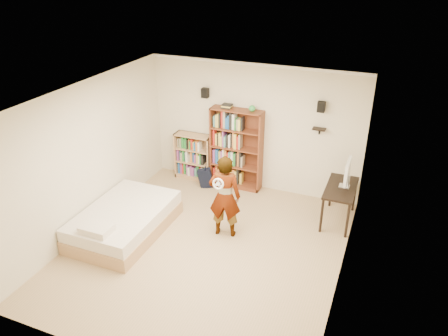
{
  "coord_description": "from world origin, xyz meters",
  "views": [
    {
      "loc": [
        2.61,
        -5.57,
        4.61
      ],
      "look_at": [
        0.1,
        0.6,
        1.31
      ],
      "focal_mm": 35.0,
      "sensor_mm": 36.0,
      "label": 1
    }
  ],
  "objects_px": {
    "low_bookshelf": "(194,157)",
    "computer_desk": "(339,204)",
    "tall_bookshelf": "(236,149)",
    "person": "(225,196)",
    "daybed": "(124,218)"
  },
  "relations": [
    {
      "from": "low_bookshelf",
      "to": "daybed",
      "type": "distance_m",
      "value": 2.44
    },
    {
      "from": "tall_bookshelf",
      "to": "person",
      "type": "bearing_deg",
      "value": -75.66
    },
    {
      "from": "low_bookshelf",
      "to": "computer_desk",
      "type": "distance_m",
      "value": 3.35
    },
    {
      "from": "low_bookshelf",
      "to": "tall_bookshelf",
      "type": "bearing_deg",
      "value": -0.25
    },
    {
      "from": "daybed",
      "to": "person",
      "type": "height_order",
      "value": "person"
    },
    {
      "from": "low_bookshelf",
      "to": "computer_desk",
      "type": "height_order",
      "value": "low_bookshelf"
    },
    {
      "from": "person",
      "to": "computer_desk",
      "type": "bearing_deg",
      "value": -157.86
    },
    {
      "from": "low_bookshelf",
      "to": "computer_desk",
      "type": "relative_size",
      "value": 0.98
    },
    {
      "from": "tall_bookshelf",
      "to": "computer_desk",
      "type": "relative_size",
      "value": 1.64
    },
    {
      "from": "person",
      "to": "low_bookshelf",
      "type": "bearing_deg",
      "value": -61.84
    },
    {
      "from": "computer_desk",
      "to": "daybed",
      "type": "relative_size",
      "value": 0.53
    },
    {
      "from": "low_bookshelf",
      "to": "person",
      "type": "distance_m",
      "value": 2.32
    },
    {
      "from": "tall_bookshelf",
      "to": "computer_desk",
      "type": "bearing_deg",
      "value": -14.13
    },
    {
      "from": "tall_bookshelf",
      "to": "person",
      "type": "height_order",
      "value": "tall_bookshelf"
    },
    {
      "from": "low_bookshelf",
      "to": "person",
      "type": "relative_size",
      "value": 0.67
    }
  ]
}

